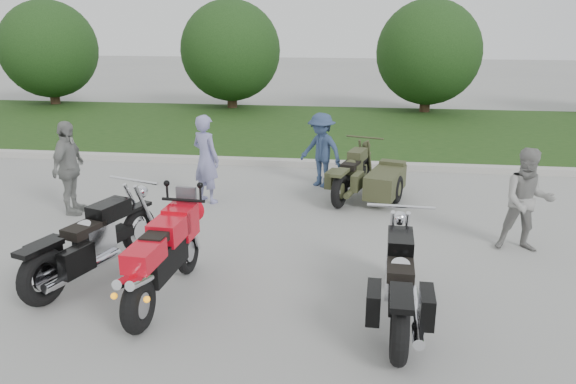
# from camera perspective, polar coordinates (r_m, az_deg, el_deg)

# --- Properties ---
(ground) EXTENTS (80.00, 80.00, 0.00)m
(ground) POSITION_cam_1_polar(r_m,az_deg,el_deg) (7.93, -6.09, -8.56)
(ground) COLOR #A1A19B
(ground) RESTS_ON ground
(curb) EXTENTS (60.00, 0.30, 0.15)m
(curb) POSITION_cam_1_polar(r_m,az_deg,el_deg) (13.46, -0.26, 3.00)
(curb) COLOR #B2AFA8
(curb) RESTS_ON ground
(grass_strip) EXTENTS (60.00, 8.00, 0.14)m
(grass_strip) POSITION_cam_1_polar(r_m,az_deg,el_deg) (17.48, 1.56, 6.42)
(grass_strip) COLOR #32501B
(grass_strip) RESTS_ON ground
(tree_far_left) EXTENTS (3.60, 3.60, 4.00)m
(tree_far_left) POSITION_cam_1_polar(r_m,az_deg,el_deg) (23.57, -23.12, 13.20)
(tree_far_left) COLOR #3F2B1C
(tree_far_left) RESTS_ON ground
(tree_mid_left) EXTENTS (3.60, 3.60, 4.00)m
(tree_mid_left) POSITION_cam_1_polar(r_m,az_deg,el_deg) (20.99, -5.84, 14.09)
(tree_mid_left) COLOR #3F2B1C
(tree_mid_left) RESTS_ON ground
(tree_mid_right) EXTENTS (3.60, 3.60, 4.00)m
(tree_mid_right) POSITION_cam_1_polar(r_m,az_deg,el_deg) (20.57, 14.10, 13.59)
(tree_mid_right) COLOR #3F2B1C
(tree_mid_right) RESTS_ON ground
(sportbike_red) EXTENTS (0.45, 2.22, 1.05)m
(sportbike_red) POSITION_cam_1_polar(r_m,az_deg,el_deg) (7.19, -12.61, -6.36)
(sportbike_red) COLOR black
(sportbike_red) RESTS_ON ground
(cruiser_left) EXTENTS (0.94, 2.46, 0.98)m
(cruiser_left) POSITION_cam_1_polar(r_m,az_deg,el_deg) (8.10, -19.51, -5.10)
(cruiser_left) COLOR black
(cruiser_left) RESTS_ON ground
(cruiser_right) EXTENTS (0.43, 2.49, 0.96)m
(cruiser_right) POSITION_cam_1_polar(r_m,az_deg,el_deg) (6.70, 11.28, -9.33)
(cruiser_right) COLOR black
(cruiser_right) RESTS_ON ground
(cruiser_sidecar) EXTENTS (1.47, 2.23, 0.88)m
(cruiser_sidecar) POSITION_cam_1_polar(r_m,az_deg,el_deg) (11.02, 8.43, 1.27)
(cruiser_sidecar) COLOR black
(cruiser_sidecar) RESTS_ON ground
(person_stripe) EXTENTS (0.74, 0.67, 1.70)m
(person_stripe) POSITION_cam_1_polar(r_m,az_deg,el_deg) (10.80, -8.33, 3.34)
(person_stripe) COLOR #8584B4
(person_stripe) RESTS_ON ground
(person_grey) EXTENTS (0.81, 0.65, 1.61)m
(person_grey) POSITION_cam_1_polar(r_m,az_deg,el_deg) (9.18, 23.14, -0.82)
(person_grey) COLOR gray
(person_grey) RESTS_ON ground
(person_denim) EXTENTS (1.16, 1.02, 1.55)m
(person_denim) POSITION_cam_1_polar(r_m,az_deg,el_deg) (11.72, 3.39, 4.27)
(person_denim) COLOR navy
(person_denim) RESTS_ON ground
(person_back) EXTENTS (0.43, 1.00, 1.70)m
(person_back) POSITION_cam_1_polar(r_m,az_deg,el_deg) (10.78, -21.38, 2.27)
(person_back) COLOR gray
(person_back) RESTS_ON ground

